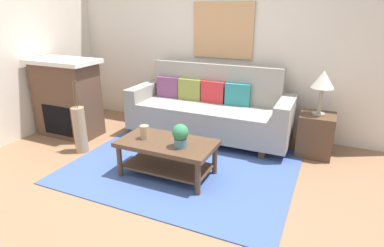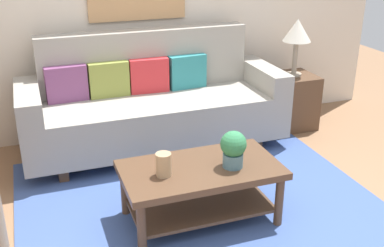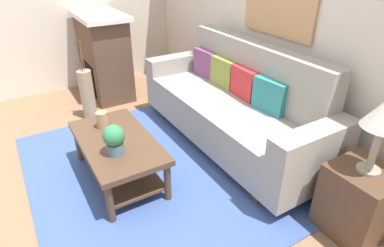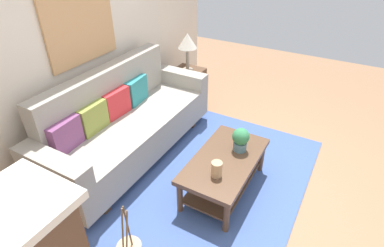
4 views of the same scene
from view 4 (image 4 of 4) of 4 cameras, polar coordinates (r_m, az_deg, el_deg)
ground_plane at (r=3.45m, az=9.80°, el=-12.53°), size 9.21×9.21×0.00m
wall_back at (r=3.77m, az=-19.62°, el=14.38°), size 5.21×0.10×2.70m
area_rug at (r=3.58m, az=2.24°, el=-9.82°), size 2.67×2.13×0.01m
couch at (r=3.76m, az=-11.99°, el=-0.02°), size 2.38×0.84×1.08m
throw_pillow_plum at (r=3.30m, az=-22.46°, el=-2.03°), size 0.37×0.14×0.32m
throw_pillow_olive at (r=3.49m, az=-17.93°, el=1.02°), size 0.36×0.13×0.32m
throw_pillow_crimson at (r=3.71m, az=-13.90°, el=3.72°), size 0.37×0.14×0.32m
throw_pillow_teal at (r=3.96m, az=-10.33°, el=6.08°), size 0.37×0.16×0.32m
coffee_table at (r=3.25m, az=6.04°, el=-8.04°), size 1.10×0.60×0.43m
tabletop_vase at (r=2.92m, az=4.60°, el=-8.45°), size 0.11×0.11×0.16m
potted_plant_tabletop at (r=3.22m, az=9.01°, el=-2.84°), size 0.18×0.18×0.26m
side_table at (r=4.90m, az=-0.78°, el=6.86°), size 0.44×0.44×0.56m
table_lamp at (r=4.63m, az=-0.85°, el=14.82°), size 0.28×0.28×0.57m
floor_vase_branch_a at (r=2.12m, az=-11.86°, el=-18.18°), size 0.01×0.04×0.36m
floor_vase_branch_b at (r=2.12m, az=-12.77°, el=-18.50°), size 0.04×0.03×0.36m
floor_vase_branch_c at (r=2.10m, az=-12.01°, el=-18.91°), size 0.05×0.04×0.36m
framed_painting at (r=3.63m, az=-19.96°, el=16.83°), size 0.94×0.03×0.81m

